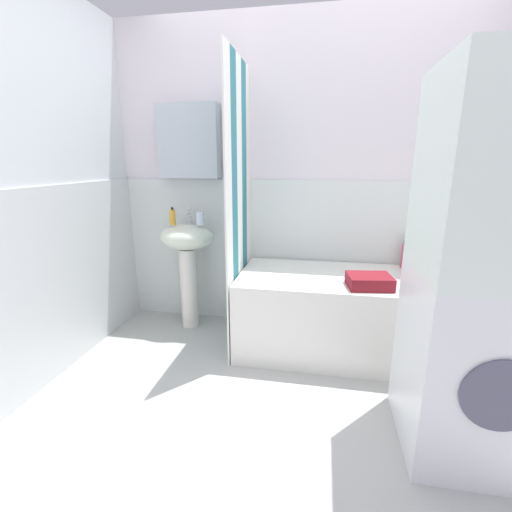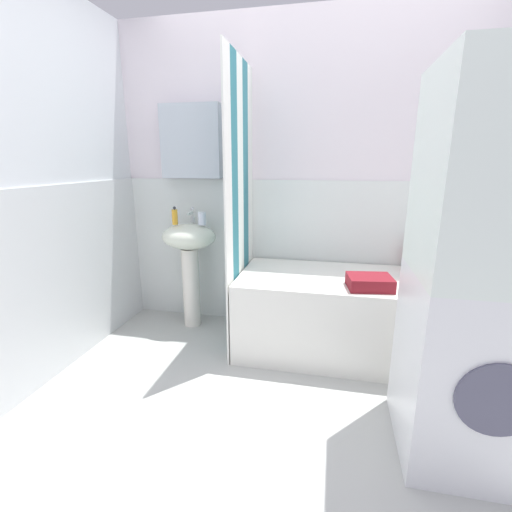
# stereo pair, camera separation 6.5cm
# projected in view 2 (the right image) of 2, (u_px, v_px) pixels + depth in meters

# --- Properties ---
(ground_plane) EXTENTS (4.80, 5.60, 0.04)m
(ground_plane) POSITION_uv_depth(u_px,v_px,m) (291.00, 428.00, 1.89)
(ground_plane) COLOR #B7B9B4
(wall_back_tiled) EXTENTS (3.60, 0.18, 2.40)m
(wall_back_tiled) POSITION_uv_depth(u_px,v_px,m) (306.00, 188.00, 2.80)
(wall_back_tiled) COLOR silver
(wall_back_tiled) RESTS_ON ground_plane
(wall_left_tiled) EXTENTS (0.07, 1.81, 2.40)m
(wall_left_tiled) POSITION_uv_depth(u_px,v_px,m) (52.00, 198.00, 2.25)
(wall_left_tiled) COLOR silver
(wall_left_tiled) RESTS_ON ground_plane
(sink) EXTENTS (0.44, 0.34, 0.86)m
(sink) POSITION_uv_depth(u_px,v_px,m) (189.00, 252.00, 2.89)
(sink) COLOR white
(sink) RESTS_ON ground_plane
(faucet) EXTENTS (0.03, 0.12, 0.12)m
(faucet) POSITION_uv_depth(u_px,v_px,m) (192.00, 215.00, 2.90)
(faucet) COLOR silver
(faucet) RESTS_ON sink
(soap_dispenser) EXTENTS (0.04, 0.04, 0.14)m
(soap_dispenser) POSITION_uv_depth(u_px,v_px,m) (175.00, 217.00, 2.81)
(soap_dispenser) COLOR gold
(soap_dispenser) RESTS_ON sink
(toothbrush_cup) EXTENTS (0.06, 0.06, 0.10)m
(toothbrush_cup) POSITION_uv_depth(u_px,v_px,m) (202.00, 218.00, 2.80)
(toothbrush_cup) COLOR silver
(toothbrush_cup) RESTS_ON sink
(bathtub) EXTENTS (1.50, 0.74, 0.56)m
(bathtub) POSITION_uv_depth(u_px,v_px,m) (345.00, 315.00, 2.56)
(bathtub) COLOR white
(bathtub) RESTS_ON ground_plane
(shower_curtain) EXTENTS (0.01, 0.74, 2.00)m
(shower_curtain) POSITION_uv_depth(u_px,v_px,m) (240.00, 211.00, 2.53)
(shower_curtain) COLOR white
(shower_curtain) RESTS_ON ground_plane
(body_wash_bottle) EXTENTS (0.06, 0.06, 0.18)m
(body_wash_bottle) POSITION_uv_depth(u_px,v_px,m) (440.00, 260.00, 2.60)
(body_wash_bottle) COLOR #2A725F
(body_wash_bottle) RESTS_ON bathtub
(lotion_bottle) EXTENTS (0.04, 0.04, 0.19)m
(lotion_bottle) POSITION_uv_depth(u_px,v_px,m) (424.00, 258.00, 2.64)
(lotion_bottle) COLOR gold
(lotion_bottle) RESTS_ON bathtub
(conditioner_bottle) EXTENTS (0.06, 0.06, 0.21)m
(conditioner_bottle) POSITION_uv_depth(u_px,v_px,m) (408.00, 256.00, 2.65)
(conditioner_bottle) COLOR #CE4A64
(conditioner_bottle) RESTS_ON bathtub
(towel_folded) EXTENTS (0.30, 0.25, 0.08)m
(towel_folded) POSITION_uv_depth(u_px,v_px,m) (370.00, 282.00, 2.26)
(towel_folded) COLOR maroon
(towel_folded) RESTS_ON bathtub
(washer_dryer_stack) EXTENTS (0.56, 0.61, 1.73)m
(washer_dryer_stack) POSITION_uv_depth(u_px,v_px,m) (484.00, 278.00, 1.53)
(washer_dryer_stack) COLOR white
(washer_dryer_stack) RESTS_ON ground_plane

